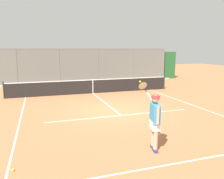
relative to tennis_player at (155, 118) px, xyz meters
The scene contains 6 objects.
ground_plane 4.64m from the tennis_player, 94.07° to the right, with size 60.00×60.00×0.00m, color #B76B42.
court_line_markings 3.45m from the tennis_player, 95.57° to the right, with size 8.75×10.20×0.01m.
fence_backdrop 15.07m from the tennis_player, 91.22° to the right, with size 20.25×1.37×3.08m.
tennis_net 9.24m from the tennis_player, 92.00° to the right, with size 11.24×0.09×1.07m.
tennis_player is the anchor object (origin of this frame).
tennis_ball_mid_court 4.01m from the tennis_player, ahead, with size 0.07×0.07×0.07m, color #D6E042.
Camera 1 is at (3.49, 10.17, 2.96)m, focal length 36.05 mm.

